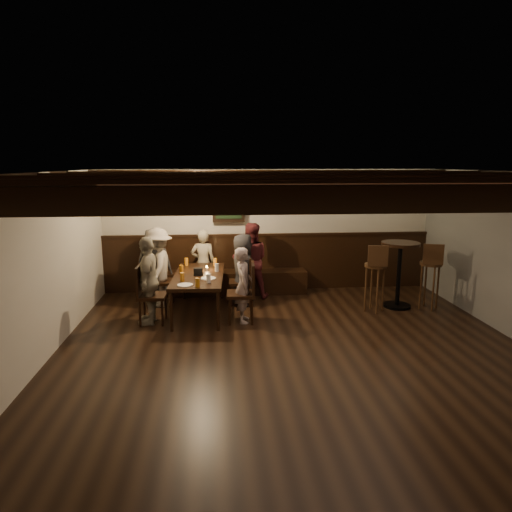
{
  "coord_description": "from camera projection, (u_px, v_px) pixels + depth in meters",
  "views": [
    {
      "loc": [
        -1.02,
        -5.44,
        2.51
      ],
      "look_at": [
        -0.44,
        1.3,
        1.13
      ],
      "focal_mm": 32.0,
      "sensor_mm": 36.0,
      "label": 1
    }
  ],
  "objects": [
    {
      "name": "chair_right_near",
      "position": [
        241.0,
        290.0,
        8.21
      ],
      "size": [
        0.42,
        0.42,
        0.88
      ],
      "rotation": [
        0.0,
        0.0,
        1.53
      ],
      "color": "black",
      "rests_on": "floor"
    },
    {
      "name": "person_left_far",
      "position": [
        149.0,
        280.0,
        7.18
      ],
      "size": [
        0.38,
        0.83,
        1.4
      ],
      "primitive_type": "imported",
      "rotation": [
        0.0,
        0.0,
        -1.61
      ],
      "color": "gray",
      "rests_on": "floor"
    },
    {
      "name": "bar_stool_left",
      "position": [
        375.0,
        287.0,
        7.8
      ],
      "size": [
        0.38,
        0.4,
        1.18
      ],
      "rotation": [
        0.0,
        0.0,
        -0.17
      ],
      "color": "#341D10",
      "rests_on": "floor"
    },
    {
      "name": "person_left_near",
      "position": [
        158.0,
        267.0,
        8.06
      ],
      "size": [
        0.56,
        0.93,
        1.41
      ],
      "primitive_type": "imported",
      "rotation": [
        0.0,
        0.0,
        -1.61
      ],
      "color": "gray",
      "rests_on": "floor"
    },
    {
      "name": "pint_a",
      "position": [
        186.0,
        262.0,
        8.31
      ],
      "size": [
        0.07,
        0.07,
        0.14
      ],
      "primitive_type": "cylinder",
      "color": "#BF7219",
      "rests_on": "dining_table"
    },
    {
      "name": "bar_stool_right",
      "position": [
        429.0,
        285.0,
        7.93
      ],
      "size": [
        0.4,
        0.42,
        1.18
      ],
      "rotation": [
        0.0,
        0.0,
        -0.31
      ],
      "color": "#341D10",
      "rests_on": "floor"
    },
    {
      "name": "plate_far",
      "position": [
        208.0,
        278.0,
        7.37
      ],
      "size": [
        0.24,
        0.24,
        0.01
      ],
      "primitive_type": "cylinder",
      "color": "white",
      "rests_on": "dining_table"
    },
    {
      "name": "person_right_far",
      "position": [
        244.0,
        285.0,
        7.26
      ],
      "size": [
        0.31,
        0.46,
        1.22
      ],
      "primitive_type": "imported",
      "rotation": [
        0.0,
        0.0,
        1.53
      ],
      "color": "gray",
      "rests_on": "floor"
    },
    {
      "name": "chair_left_far",
      "position": [
        152.0,
        305.0,
        7.26
      ],
      "size": [
        0.45,
        0.45,
        0.94
      ],
      "rotation": [
        0.0,
        0.0,
        -1.61
      ],
      "color": "black",
      "rests_on": "floor"
    },
    {
      "name": "pint_f",
      "position": [
        208.0,
        278.0,
        7.11
      ],
      "size": [
        0.07,
        0.07,
        0.14
      ],
      "primitive_type": "cylinder",
      "color": "silver",
      "rests_on": "dining_table"
    },
    {
      "name": "pint_c",
      "position": [
        181.0,
        269.0,
        7.73
      ],
      "size": [
        0.07,
        0.07,
        0.14
      ],
      "primitive_type": "cylinder",
      "color": "#BF7219",
      "rests_on": "dining_table"
    },
    {
      "name": "chair_right_far",
      "position": [
        242.0,
        304.0,
        7.32
      ],
      "size": [
        0.46,
        0.46,
        0.96
      ],
      "rotation": [
        0.0,
        0.0,
        1.53
      ],
      "color": "black",
      "rests_on": "floor"
    },
    {
      "name": "chair_left_near",
      "position": [
        161.0,
        290.0,
        8.14
      ],
      "size": [
        0.44,
        0.44,
        0.93
      ],
      "rotation": [
        0.0,
        0.0,
        -1.61
      ],
      "color": "black",
      "rests_on": "floor"
    },
    {
      "name": "pint_d",
      "position": [
        217.0,
        268.0,
        7.85
      ],
      "size": [
        0.07,
        0.07,
        0.14
      ],
      "primitive_type": "cylinder",
      "color": "silver",
      "rests_on": "dining_table"
    },
    {
      "name": "person_bench_centre",
      "position": [
        203.0,
        263.0,
        8.69
      ],
      "size": [
        0.48,
        0.33,
        1.29
      ],
      "primitive_type": "imported",
      "rotation": [
        0.0,
        0.0,
        3.1
      ],
      "color": "gray",
      "rests_on": "floor"
    },
    {
      "name": "pint_e",
      "position": [
        182.0,
        277.0,
        7.19
      ],
      "size": [
        0.07,
        0.07,
        0.14
      ],
      "primitive_type": "cylinder",
      "color": "#BF7219",
      "rests_on": "dining_table"
    },
    {
      "name": "pint_b",
      "position": [
        215.0,
        262.0,
        8.29
      ],
      "size": [
        0.07,
        0.07,
        0.14
      ],
      "primitive_type": "cylinder",
      "color": "#BF7219",
      "rests_on": "dining_table"
    },
    {
      "name": "candle",
      "position": [
        207.0,
        269.0,
        7.95
      ],
      "size": [
        0.05,
        0.05,
        0.05
      ],
      "primitive_type": "cylinder",
      "color": "beige",
      "rests_on": "dining_table"
    },
    {
      "name": "high_top_table",
      "position": [
        399.0,
        265.0,
        7.97
      ],
      "size": [
        0.66,
        0.66,
        1.17
      ],
      "color": "black",
      "rests_on": "floor"
    },
    {
      "name": "pint_g",
      "position": [
        197.0,
        283.0,
        6.86
      ],
      "size": [
        0.07,
        0.07,
        0.14
      ],
      "primitive_type": "cylinder",
      "color": "#BF7219",
      "rests_on": "dining_table"
    },
    {
      "name": "person_bench_right",
      "position": [
        251.0,
        261.0,
        8.57
      ],
      "size": [
        0.72,
        0.57,
        1.43
      ],
      "primitive_type": "imported",
      "rotation": [
        0.0,
        0.0,
        3.1
      ],
      "color": "maroon",
      "rests_on": "floor"
    },
    {
      "name": "dining_table",
      "position": [
        199.0,
        278.0,
        7.67
      ],
      "size": [
        0.89,
        1.84,
        0.68
      ],
      "rotation": [
        0.0,
        0.0,
        -0.04
      ],
      "color": "black",
      "rests_on": "floor"
    },
    {
      "name": "condiment_caddy",
      "position": [
        198.0,
        272.0,
        7.59
      ],
      "size": [
        0.15,
        0.1,
        0.12
      ],
      "primitive_type": "cube",
      "color": "black",
      "rests_on": "dining_table"
    },
    {
      "name": "person_right_near",
      "position": [
        243.0,
        270.0,
        8.13
      ],
      "size": [
        0.44,
        0.65,
        1.29
      ],
      "primitive_type": "imported",
      "rotation": [
        0.0,
        0.0,
        1.53
      ],
      "color": "black",
      "rests_on": "floor"
    },
    {
      "name": "person_bench_left",
      "position": [
        154.0,
        264.0,
        8.5
      ],
      "size": [
        0.67,
        0.46,
        1.34
      ],
      "primitive_type": "imported",
      "rotation": [
        0.0,
        0.0,
        3.1
      ],
      "color": "#2B2B2E",
      "rests_on": "floor"
    },
    {
      "name": "room",
      "position": [
        261.0,
        249.0,
        7.82
      ],
      "size": [
        7.0,
        7.0,
        7.0
      ],
      "color": "black",
      "rests_on": "ground"
    },
    {
      "name": "plate_near",
      "position": [
        185.0,
        285.0,
        6.96
      ],
      "size": [
        0.24,
        0.24,
        0.01
      ],
      "primitive_type": "cylinder",
      "color": "white",
      "rests_on": "dining_table"
    }
  ]
}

